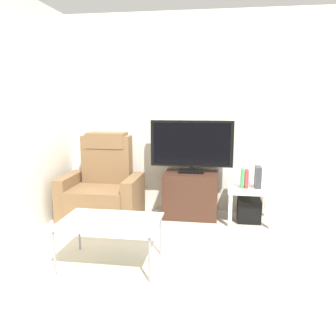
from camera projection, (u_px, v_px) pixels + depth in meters
ground_plane at (196, 242)px, 3.78m from camera, size 6.40×6.40×0.00m
wall_back at (203, 115)px, 4.62m from camera, size 6.40×0.06×2.60m
wall_side at (24, 119)px, 3.80m from camera, size 0.06×4.48×2.60m
tv_stand at (191, 194)px, 4.54m from camera, size 0.68×0.48×0.58m
television at (192, 145)px, 4.44m from camera, size 1.05×0.20×0.66m
recliner_armchair at (103, 189)px, 4.49m from camera, size 0.98×0.78×1.08m
side_table at (250, 193)px, 4.34m from camera, size 0.54×0.54×0.44m
subwoofer_box at (249, 210)px, 4.38m from camera, size 0.28×0.28×0.28m
book_leftmost at (242, 178)px, 4.30m from camera, size 0.04×0.13×0.23m
book_middle at (246, 179)px, 4.29m from camera, size 0.04×0.12×0.22m
game_console at (258, 177)px, 4.30m from camera, size 0.07×0.20×0.26m
coffee_table at (110, 223)px, 3.19m from camera, size 0.90×0.60×0.43m
cell_phone at (103, 222)px, 3.12m from camera, size 0.10×0.16×0.01m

